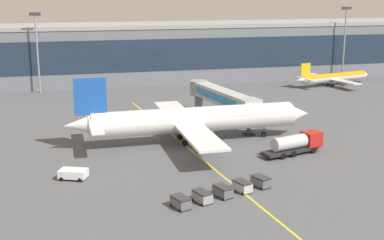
# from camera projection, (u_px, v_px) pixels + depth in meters

# --- Properties ---
(ground_plane) EXTENTS (700.00, 700.00, 0.00)m
(ground_plane) POSITION_uv_depth(u_px,v_px,m) (193.00, 154.00, 85.60)
(ground_plane) COLOR #515459
(apron_lead_in_line) EXTENTS (9.11, 79.55, 0.01)m
(apron_lead_in_line) POSITION_uv_depth(u_px,v_px,m) (191.00, 150.00, 87.52)
(apron_lead_in_line) COLOR yellow
(apron_lead_in_line) RESTS_ON ground_plane
(terminal_building) EXTENTS (174.29, 19.31, 16.31)m
(terminal_building) POSITION_uv_depth(u_px,v_px,m) (179.00, 51.00, 154.34)
(terminal_building) COLOR slate
(terminal_building) RESTS_ON ground_plane
(main_airliner) EXTENTS (43.49, 34.31, 12.01)m
(main_airliner) POSITION_uv_depth(u_px,v_px,m) (193.00, 120.00, 91.21)
(main_airliner) COLOR white
(main_airliner) RESTS_ON ground_plane
(jet_bridge) EXTENTS (8.05, 24.60, 6.74)m
(jet_bridge) POSITION_uv_depth(u_px,v_px,m) (220.00, 97.00, 105.59)
(jet_bridge) COLOR #B2B7BC
(jet_bridge) RESTS_ON ground_plane
(fuel_tanker) EXTENTS (11.07, 5.39, 3.25)m
(fuel_tanker) POSITION_uv_depth(u_px,v_px,m) (296.00, 143.00, 85.33)
(fuel_tanker) COLOR #232326
(fuel_tanker) RESTS_ON ground_plane
(pushback_tug) EXTENTS (4.39, 3.58, 1.40)m
(pushback_tug) POSITION_uv_depth(u_px,v_px,m) (73.00, 173.00, 74.20)
(pushback_tug) COLOR white
(pushback_tug) RESTS_ON ground_plane
(baggage_cart_0) EXTENTS (2.36, 3.02, 1.48)m
(baggage_cart_0) POSITION_uv_depth(u_px,v_px,m) (181.00, 202.00, 64.36)
(baggage_cart_0) COLOR #595B60
(baggage_cart_0) RESTS_ON ground_plane
(baggage_cart_1) EXTENTS (2.36, 3.02, 1.48)m
(baggage_cart_1) POSITION_uv_depth(u_px,v_px,m) (202.00, 197.00, 66.09)
(baggage_cart_1) COLOR gray
(baggage_cart_1) RESTS_ON ground_plane
(baggage_cart_2) EXTENTS (2.36, 3.02, 1.48)m
(baggage_cart_2) POSITION_uv_depth(u_px,v_px,m) (223.00, 191.00, 67.82)
(baggage_cart_2) COLOR #595B60
(baggage_cart_2) RESTS_ON ground_plane
(baggage_cart_3) EXTENTS (2.36, 3.02, 1.48)m
(baggage_cart_3) POSITION_uv_depth(u_px,v_px,m) (242.00, 186.00, 69.55)
(baggage_cart_3) COLOR #B2B7BC
(baggage_cart_3) RESTS_ON ground_plane
(baggage_cart_4) EXTENTS (2.36, 3.02, 1.48)m
(baggage_cart_4) POSITION_uv_depth(u_px,v_px,m) (261.00, 181.00, 71.29)
(baggage_cart_4) COLOR #595B60
(baggage_cart_4) RESTS_ON ground_plane
(commuter_jet_far) EXTENTS (25.31, 20.28, 6.75)m
(commuter_jet_far) POSITION_uv_depth(u_px,v_px,m) (334.00, 77.00, 145.48)
(commuter_jet_far) COLOR silver
(commuter_jet_far) RESTS_ON ground_plane
(apron_light_mast_1) EXTENTS (2.80, 0.50, 20.92)m
(apron_light_mast_1) POSITION_uv_depth(u_px,v_px,m) (345.00, 37.00, 152.79)
(apron_light_mast_1) COLOR gray
(apron_light_mast_1) RESTS_ON ground_plane
(apron_light_mast_2) EXTENTS (2.80, 0.50, 20.20)m
(apron_light_mast_2) POSITION_uv_depth(u_px,v_px,m) (37.00, 46.00, 133.11)
(apron_light_mast_2) COLOR gray
(apron_light_mast_2) RESTS_ON ground_plane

